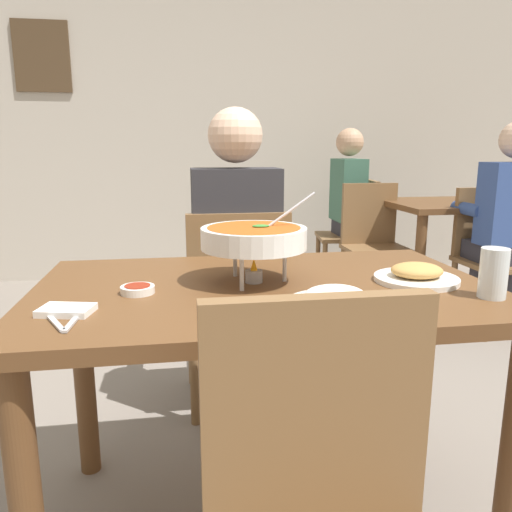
% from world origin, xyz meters
% --- Properties ---
extents(cafe_rear_partition, '(10.00, 0.10, 3.00)m').
position_xyz_m(cafe_rear_partition, '(0.00, 3.23, 1.50)').
color(cafe_rear_partition, '#BCB2A3').
rests_on(cafe_rear_partition, ground_plane).
extents(picture_frame_hung, '(0.44, 0.03, 0.56)m').
position_xyz_m(picture_frame_hung, '(-1.30, 3.17, 1.89)').
color(picture_frame_hung, '#4C3823').
extents(dining_table_main, '(1.28, 0.80, 0.77)m').
position_xyz_m(dining_table_main, '(0.00, 0.00, 0.65)').
color(dining_table_main, brown).
rests_on(dining_table_main, ground_plane).
extents(chair_diner_main, '(0.44, 0.44, 0.90)m').
position_xyz_m(chair_diner_main, '(-0.00, 0.69, 0.51)').
color(chair_diner_main, brown).
rests_on(chair_diner_main, ground_plane).
extents(diner_main, '(0.40, 0.45, 1.31)m').
position_xyz_m(diner_main, '(0.00, 0.72, 0.75)').
color(diner_main, '#2D2D38').
rests_on(diner_main, ground_plane).
extents(curry_bowl, '(0.33, 0.30, 0.26)m').
position_xyz_m(curry_bowl, '(-0.03, 0.02, 0.90)').
color(curry_bowl, silver).
rests_on(curry_bowl, dining_table_main).
extents(rice_plate, '(0.24, 0.24, 0.06)m').
position_xyz_m(rice_plate, '(0.13, -0.24, 0.79)').
color(rice_plate, white).
rests_on(rice_plate, dining_table_main).
extents(appetizer_plate, '(0.24, 0.24, 0.06)m').
position_xyz_m(appetizer_plate, '(0.44, -0.04, 0.79)').
color(appetizer_plate, white).
rests_on(appetizer_plate, dining_table_main).
extents(sauce_dish, '(0.09, 0.09, 0.02)m').
position_xyz_m(sauce_dish, '(-0.35, -0.04, 0.78)').
color(sauce_dish, white).
rests_on(sauce_dish, dining_table_main).
extents(napkin_folded, '(0.14, 0.11, 0.02)m').
position_xyz_m(napkin_folded, '(-0.50, -0.18, 0.78)').
color(napkin_folded, white).
rests_on(napkin_folded, dining_table_main).
extents(fork_utensil, '(0.09, 0.16, 0.01)m').
position_xyz_m(fork_utensil, '(-0.52, -0.23, 0.77)').
color(fork_utensil, silver).
rests_on(fork_utensil, dining_table_main).
extents(spoon_utensil, '(0.03, 0.17, 0.01)m').
position_xyz_m(spoon_utensil, '(-0.47, -0.23, 0.77)').
color(spoon_utensil, silver).
rests_on(spoon_utensil, dining_table_main).
extents(drink_glass, '(0.07, 0.07, 0.13)m').
position_xyz_m(drink_glass, '(0.56, -0.22, 0.83)').
color(drink_glass, silver).
rests_on(drink_glass, dining_table_main).
extents(dining_table_far, '(1.00, 0.80, 0.77)m').
position_xyz_m(dining_table_far, '(1.78, 2.00, 0.63)').
color(dining_table_far, brown).
rests_on(dining_table_far, ground_plane).
extents(chair_bg_left, '(0.44, 0.44, 0.90)m').
position_xyz_m(chair_bg_left, '(1.77, 1.53, 0.51)').
color(chair_bg_left, brown).
rests_on(chair_bg_left, ground_plane).
extents(chair_bg_middle, '(0.50, 0.50, 0.90)m').
position_xyz_m(chair_bg_middle, '(1.21, 2.51, 0.51)').
color(chair_bg_middle, brown).
rests_on(chair_bg_middle, ground_plane).
extents(chair_bg_right, '(0.44, 0.44, 0.90)m').
position_xyz_m(chair_bg_right, '(1.17, 2.05, 0.51)').
color(chair_bg_right, brown).
rests_on(chair_bg_right, ground_plane).
extents(patron_bg_left, '(0.40, 0.45, 1.31)m').
position_xyz_m(patron_bg_left, '(1.76, 1.41, 0.75)').
color(patron_bg_left, '#2D2D38').
rests_on(patron_bg_left, ground_plane).
extents(patron_bg_middle, '(0.45, 0.40, 1.31)m').
position_xyz_m(patron_bg_middle, '(1.17, 2.53, 0.75)').
color(patron_bg_middle, '#2D2D38').
rests_on(patron_bg_middle, ground_plane).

